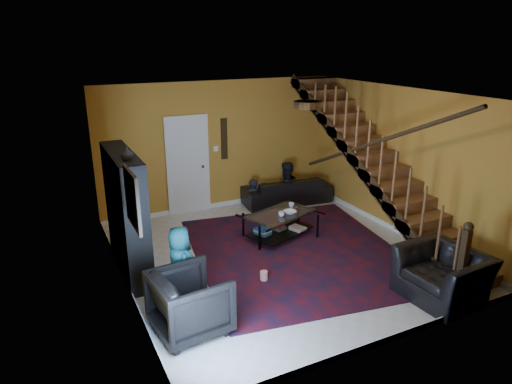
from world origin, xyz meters
TOP-DOWN VIEW (x-y plane):
  - floor at (0.00, 0.00)m, footprint 5.50×5.50m
  - room at (-1.33, 1.33)m, footprint 5.50×5.50m
  - staircase at (2.12, -0.00)m, footprint 0.95×5.02m
  - bookshelf at (-2.40, 0.60)m, footprint 0.35×1.80m
  - door at (-0.70, 2.73)m, footprint 0.82×0.05m
  - framed_picture at (-2.57, -0.90)m, footprint 0.04×0.74m
  - wall_hanging at (0.15, 2.73)m, footprint 0.14×0.03m
  - ceiling_fixture at (0.00, -0.80)m, footprint 0.40×0.40m
  - rug at (0.37, -0.05)m, footprint 4.07×4.49m
  - sofa at (1.50, 2.30)m, footprint 2.08×0.98m
  - armchair_left at (-2.05, -1.40)m, footprint 1.01×0.98m
  - armchair_right at (1.50, -2.25)m, footprint 1.06×1.20m
  - person_adult_a at (0.65, 2.35)m, footprint 0.43×0.30m
  - person_adult_b at (1.50, 2.35)m, footprint 0.74×0.60m
  - person_child at (-1.95, -0.68)m, footprint 0.38×0.58m
  - coffee_table at (0.42, 0.65)m, footprint 1.48×1.16m
  - cup_a at (0.36, 0.51)m, footprint 0.14×0.14m
  - cup_b at (0.75, 0.82)m, footprint 0.12×0.12m
  - bowl at (0.57, 0.56)m, footprint 0.24×0.24m
  - vase at (-2.41, 0.10)m, footprint 0.18×0.18m
  - popcorn_bucket at (-0.61, -0.68)m, footprint 0.16×0.16m

SIDE VIEW (x-z plane):
  - floor at x=0.00m, z-range 0.00..0.00m
  - rug at x=0.37m, z-range 0.00..0.02m
  - room at x=-1.33m, z-range -2.70..2.80m
  - popcorn_bucket at x=-0.61m, z-range 0.02..0.16m
  - person_adult_a at x=0.65m, z-range -0.45..0.68m
  - person_adult_b at x=1.50m, z-range -0.45..0.96m
  - coffee_table at x=0.42m, z-range 0.04..0.53m
  - sofa at x=1.50m, z-range 0.00..0.59m
  - armchair_right at x=1.50m, z-range 0.00..0.74m
  - armchair_left at x=-2.05m, z-range 0.00..0.83m
  - bowl at x=0.57m, z-range 0.49..0.55m
  - cup_a at x=0.36m, z-range 0.49..0.58m
  - cup_b at x=0.75m, z-range 0.49..0.59m
  - person_child at x=-1.95m, z-range 0.00..1.17m
  - bookshelf at x=-2.40m, z-range -0.04..1.96m
  - door at x=-0.70m, z-range 0.00..2.05m
  - staircase at x=2.12m, z-range -0.19..2.99m
  - wall_hanging at x=0.15m, z-range 1.10..2.00m
  - framed_picture at x=-2.57m, z-range 1.38..2.12m
  - vase at x=-2.41m, z-range 2.00..2.19m
  - ceiling_fixture at x=0.00m, z-range 2.69..2.79m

